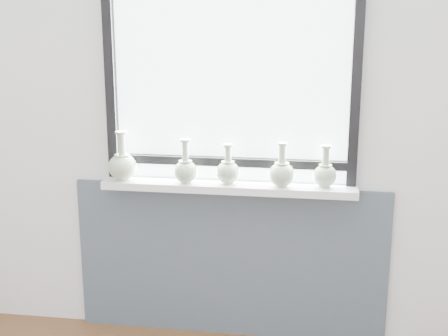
# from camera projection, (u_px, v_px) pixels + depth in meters

# --- Properties ---
(back_wall) EXTENTS (3.60, 0.02, 2.60)m
(back_wall) POSITION_uv_depth(u_px,v_px,m) (231.00, 103.00, 3.22)
(back_wall) COLOR silver
(back_wall) RESTS_ON ground
(apron_panel) EXTENTS (1.70, 0.03, 0.86)m
(apron_panel) POSITION_uv_depth(u_px,v_px,m) (230.00, 262.00, 3.42)
(apron_panel) COLOR #414C57
(apron_panel) RESTS_ON ground
(windowsill) EXTENTS (1.32, 0.18, 0.04)m
(windowsill) POSITION_uv_depth(u_px,v_px,m) (229.00, 186.00, 3.24)
(windowsill) COLOR silver
(windowsill) RESTS_ON apron_panel
(window) EXTENTS (1.30, 0.06, 1.05)m
(window) POSITION_uv_depth(u_px,v_px,m) (230.00, 77.00, 3.15)
(window) COLOR black
(window) RESTS_ON windowsill
(vase_a) EXTENTS (0.15, 0.15, 0.26)m
(vase_a) POSITION_uv_depth(u_px,v_px,m) (123.00, 165.00, 3.27)
(vase_a) COLOR #A2B895
(vase_a) RESTS_ON windowsill
(vase_b) EXTENTS (0.13, 0.13, 0.23)m
(vase_b) POSITION_uv_depth(u_px,v_px,m) (185.00, 169.00, 3.22)
(vase_b) COLOR #A2B895
(vase_b) RESTS_ON windowsill
(vase_c) EXTENTS (0.13, 0.13, 0.21)m
(vase_c) POSITION_uv_depth(u_px,v_px,m) (228.00, 171.00, 3.20)
(vase_c) COLOR #A2B895
(vase_c) RESTS_ON windowsill
(vase_d) EXTENTS (0.13, 0.13, 0.23)m
(vase_d) POSITION_uv_depth(u_px,v_px,m) (282.00, 173.00, 3.15)
(vase_d) COLOR #A2B895
(vase_d) RESTS_ON windowsill
(vase_e) EXTENTS (0.12, 0.12, 0.21)m
(vase_e) POSITION_uv_depth(u_px,v_px,m) (325.00, 173.00, 3.14)
(vase_e) COLOR #A2B895
(vase_e) RESTS_ON windowsill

